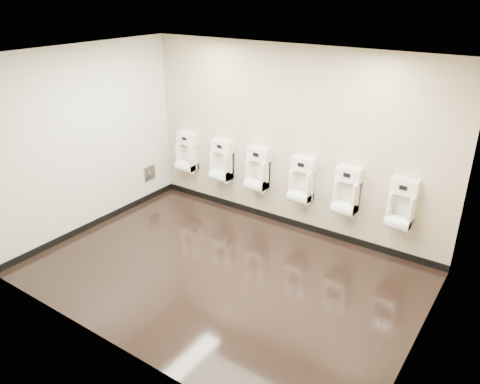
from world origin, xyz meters
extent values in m
cube|color=black|center=(0.00, 0.00, 0.00)|extent=(5.00, 3.50, 0.00)
cube|color=silver|center=(0.00, 0.00, 2.80)|extent=(5.00, 3.50, 0.00)
cube|color=#BDAF97|center=(0.00, 1.75, 1.40)|extent=(5.00, 0.02, 2.80)
cube|color=#BDAF97|center=(0.00, -1.75, 1.40)|extent=(5.00, 0.02, 2.80)
cube|color=#BDAF97|center=(-2.50, 0.00, 1.40)|extent=(0.02, 3.50, 2.80)
cube|color=#BDAF97|center=(2.50, 0.00, 1.40)|extent=(0.02, 3.50, 2.80)
cube|color=white|center=(-2.50, 0.00, 1.40)|extent=(0.01, 3.50, 2.80)
cube|color=black|center=(0.00, 1.74, 0.05)|extent=(5.00, 0.02, 0.10)
cube|color=black|center=(-2.49, 0.00, 0.05)|extent=(0.02, 3.50, 0.10)
cube|color=#9E9EA3|center=(-2.48, 1.20, 0.50)|extent=(0.03, 0.25, 0.25)
cylinder|color=silver|center=(-2.46, 1.20, 0.50)|extent=(0.02, 0.04, 0.04)
cube|color=white|center=(-1.96, 1.63, 0.77)|extent=(0.32, 0.23, 0.46)
cube|color=silver|center=(-1.96, 1.71, 0.81)|extent=(0.24, 0.01, 0.34)
cylinder|color=white|center=(-1.96, 1.57, 0.61)|extent=(0.32, 0.20, 0.20)
cube|color=white|center=(-1.96, 1.66, 1.10)|extent=(0.36, 0.17, 0.20)
cube|color=black|center=(-1.96, 1.57, 1.12)|extent=(0.09, 0.01, 0.05)
cube|color=silver|center=(-1.96, 1.58, 1.12)|extent=(0.11, 0.01, 0.07)
cylinder|color=silver|center=(-1.77, 1.66, 1.10)|extent=(0.01, 0.03, 0.03)
cube|color=white|center=(-1.20, 1.63, 0.77)|extent=(0.32, 0.23, 0.46)
cube|color=silver|center=(-1.20, 1.71, 0.81)|extent=(0.24, 0.01, 0.34)
cylinder|color=white|center=(-1.20, 1.57, 0.61)|extent=(0.32, 0.20, 0.20)
cube|color=white|center=(-1.20, 1.66, 1.10)|extent=(0.36, 0.17, 0.20)
cube|color=black|center=(-1.20, 1.57, 1.12)|extent=(0.09, 0.01, 0.05)
cube|color=silver|center=(-1.20, 1.58, 1.12)|extent=(0.11, 0.01, 0.07)
cylinder|color=silver|center=(-1.02, 1.66, 1.10)|extent=(0.01, 0.03, 0.03)
cube|color=white|center=(-0.50, 1.63, 0.77)|extent=(0.32, 0.23, 0.46)
cube|color=silver|center=(-0.50, 1.71, 0.81)|extent=(0.24, 0.01, 0.34)
cylinder|color=white|center=(-0.50, 1.57, 0.61)|extent=(0.32, 0.20, 0.20)
cube|color=white|center=(-0.50, 1.66, 1.10)|extent=(0.36, 0.17, 0.20)
cube|color=black|center=(-0.50, 1.57, 1.12)|extent=(0.09, 0.01, 0.05)
cube|color=silver|center=(-0.50, 1.58, 1.12)|extent=(0.11, 0.01, 0.07)
cylinder|color=silver|center=(-0.31, 1.66, 1.10)|extent=(0.01, 0.03, 0.03)
cube|color=white|center=(0.29, 1.63, 0.77)|extent=(0.32, 0.23, 0.46)
cube|color=silver|center=(0.29, 1.71, 0.81)|extent=(0.24, 0.01, 0.34)
cylinder|color=white|center=(0.29, 1.57, 0.61)|extent=(0.32, 0.20, 0.20)
cube|color=white|center=(0.29, 1.66, 1.10)|extent=(0.36, 0.17, 0.20)
cube|color=black|center=(0.29, 1.57, 1.12)|extent=(0.09, 0.01, 0.05)
cube|color=silver|center=(0.29, 1.58, 1.12)|extent=(0.11, 0.01, 0.07)
cylinder|color=silver|center=(0.48, 1.66, 1.10)|extent=(0.01, 0.03, 0.03)
cube|color=white|center=(1.01, 1.63, 0.77)|extent=(0.32, 0.23, 0.46)
cube|color=silver|center=(1.01, 1.71, 0.81)|extent=(0.24, 0.01, 0.34)
cylinder|color=white|center=(1.01, 1.57, 0.61)|extent=(0.32, 0.20, 0.20)
cube|color=white|center=(1.01, 1.66, 1.10)|extent=(0.36, 0.17, 0.20)
cube|color=black|center=(1.01, 1.57, 1.12)|extent=(0.09, 0.01, 0.05)
cube|color=silver|center=(1.01, 1.58, 1.12)|extent=(0.11, 0.01, 0.07)
cylinder|color=silver|center=(1.19, 1.66, 1.10)|extent=(0.01, 0.03, 0.03)
cube|color=white|center=(1.78, 1.63, 0.77)|extent=(0.32, 0.23, 0.46)
cube|color=silver|center=(1.78, 1.71, 0.81)|extent=(0.24, 0.01, 0.34)
cylinder|color=white|center=(1.78, 1.57, 0.61)|extent=(0.32, 0.20, 0.20)
cube|color=white|center=(1.78, 1.66, 1.10)|extent=(0.36, 0.17, 0.20)
cube|color=black|center=(1.78, 1.57, 1.12)|extent=(0.09, 0.01, 0.05)
cube|color=silver|center=(1.78, 1.58, 1.12)|extent=(0.11, 0.01, 0.07)
cylinder|color=silver|center=(1.97, 1.66, 1.10)|extent=(0.01, 0.03, 0.03)
camera|label=1|loc=(3.19, -4.22, 3.54)|focal=35.00mm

